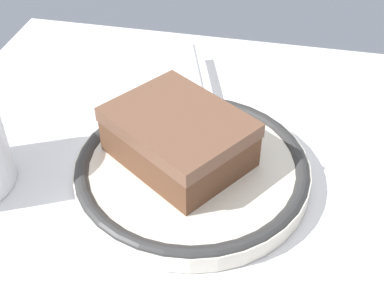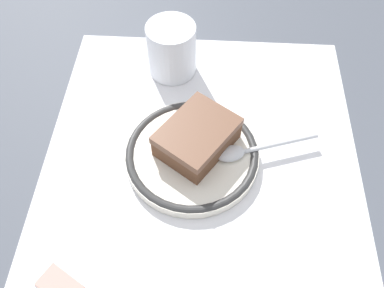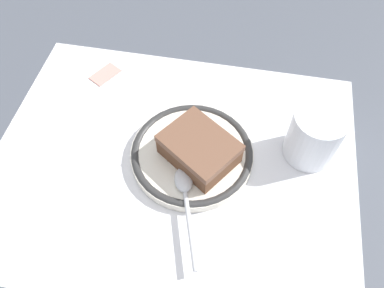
{
  "view_description": "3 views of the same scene",
  "coord_description": "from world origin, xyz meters",
  "px_view_note": "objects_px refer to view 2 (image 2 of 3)",
  "views": [
    {
      "loc": [
        -0.03,
        0.3,
        0.28
      ],
      "look_at": [
        0.03,
        0.01,
        0.04
      ],
      "focal_mm": 48.79,
      "sensor_mm": 36.0,
      "label": 1
    },
    {
      "loc": [
        -0.28,
        -0.01,
        0.47
      ],
      "look_at": [
        0.03,
        0.01,
        0.04
      ],
      "focal_mm": 38.48,
      "sensor_mm": 36.0,
      "label": 2
    },
    {
      "loc": [
        0.08,
        -0.28,
        0.48
      ],
      "look_at": [
        0.03,
        0.01,
        0.04
      ],
      "focal_mm": 35.54,
      "sensor_mm": 36.0,
      "label": 3
    }
  ],
  "objects_px": {
    "spoon": "(245,151)",
    "plate": "(192,155)",
    "cake_slice": "(197,137)",
    "sugar_packet": "(59,285)",
    "cup": "(172,52)"
  },
  "relations": [
    {
      "from": "spoon",
      "to": "plate",
      "type": "bearing_deg",
      "value": 93.25
    },
    {
      "from": "cake_slice",
      "to": "plate",
      "type": "bearing_deg",
      "value": 152.19
    },
    {
      "from": "plate",
      "to": "spoon",
      "type": "bearing_deg",
      "value": -86.75
    },
    {
      "from": "cake_slice",
      "to": "sugar_packet",
      "type": "height_order",
      "value": "cake_slice"
    },
    {
      "from": "cup",
      "to": "sugar_packet",
      "type": "bearing_deg",
      "value": 164.33
    },
    {
      "from": "spoon",
      "to": "sugar_packet",
      "type": "relative_size",
      "value": 2.83
    },
    {
      "from": "cake_slice",
      "to": "spoon",
      "type": "distance_m",
      "value": 0.07
    },
    {
      "from": "cup",
      "to": "sugar_packet",
      "type": "xyz_separation_m",
      "value": [
        -0.35,
        0.1,
        -0.03
      ]
    },
    {
      "from": "cake_slice",
      "to": "cup",
      "type": "bearing_deg",
      "value": 16.73
    },
    {
      "from": "plate",
      "to": "spoon",
      "type": "xyz_separation_m",
      "value": [
        0.0,
        -0.07,
        0.01
      ]
    },
    {
      "from": "plate",
      "to": "cake_slice",
      "type": "relative_size",
      "value": 1.43
    },
    {
      "from": "cake_slice",
      "to": "spoon",
      "type": "height_order",
      "value": "cake_slice"
    },
    {
      "from": "cake_slice",
      "to": "cup",
      "type": "xyz_separation_m",
      "value": [
        0.16,
        0.05,
        0.0
      ]
    },
    {
      "from": "spoon",
      "to": "sugar_packet",
      "type": "height_order",
      "value": "spoon"
    },
    {
      "from": "sugar_packet",
      "to": "cake_slice",
      "type": "bearing_deg",
      "value": -37.11
    }
  ]
}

